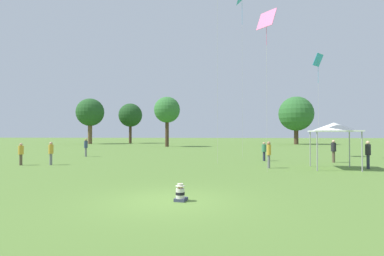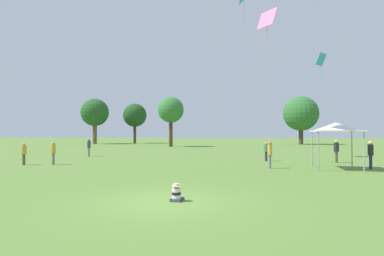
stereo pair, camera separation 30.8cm
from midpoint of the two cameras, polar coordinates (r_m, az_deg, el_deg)
The scene contains 17 objects.
ground_plane at distance 10.08m, azimuth -5.37°, elevation -13.70°, with size 300.00×300.00×0.00m, color #567A33.
seated_toddler at distance 9.99m, azimuth -3.13°, elevation -12.38°, with size 0.44×0.50×0.59m.
person_standing_0 at distance 24.19m, azimuth -30.12°, elevation -4.00°, with size 0.37×0.37×1.55m.
person_standing_1 at distance 24.90m, azimuth 13.22°, elevation -4.08°, with size 0.46×0.46×1.52m.
person_standing_2 at distance 30.48m, azimuth -19.84°, elevation -3.22°, with size 0.46×0.46×1.73m.
person_standing_3 at distance 21.75m, azimuth 30.16°, elevation -3.96°, with size 0.36×0.36×1.75m.
person_standing_4 at distance 23.37m, azimuth -25.62°, elevation -4.00°, with size 0.46×0.46×1.63m.
person_standing_5 at distance 25.30m, azimuth 25.04°, elevation -3.66°, with size 0.37×0.37×1.72m.
person_standing_6 at distance 19.73m, azimuth 13.99°, elevation -4.41°, with size 0.39×0.39×1.71m.
canopy_tent at distance 20.70m, azimuth 25.03°, elevation 0.09°, with size 3.02×3.02×2.90m.
kite_1 at distance 29.23m, azimuth 22.60°, elevation 11.47°, with size 1.11×1.12×9.24m.
kite_2 at distance 30.36m, azimuth 9.21°, elevation 22.53°, with size 1.01×1.31×15.23m.
kite_3 at distance 18.78m, azimuth 13.51°, elevation 18.99°, with size 1.12×1.17×9.36m.
distant_tree_0 at distance 51.23m, azimuth -4.95°, elevation 3.40°, with size 4.43×4.43×8.51m.
distant_tree_1 at distance 70.66m, azimuth -11.78°, elevation 2.37°, with size 5.41×5.41×9.21m.
distant_tree_2 at distance 68.77m, azimuth -18.95°, elevation 2.80°, with size 5.99×5.99×9.88m.
distant_tree_3 at distance 65.75m, azimuth 19.08°, elevation 2.56°, with size 7.13×7.13×9.94m.
Camera 1 is at (1.69, -9.68, 2.20)m, focal length 28.00 mm.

